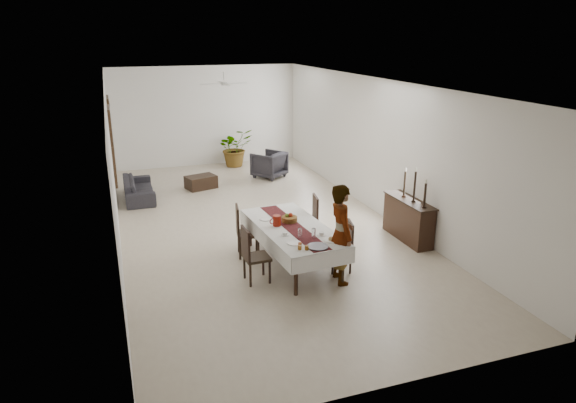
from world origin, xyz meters
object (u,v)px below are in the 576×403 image
at_px(red_pitcher, 277,221).
at_px(sideboard_body, 408,220).
at_px(dining_table_top, 292,228).
at_px(woman, 341,234).
at_px(sofa, 139,188).

distance_m(red_pitcher, sideboard_body, 3.02).
distance_m(dining_table_top, woman, 1.10).
height_order(red_pitcher, sofa, red_pitcher).
xyz_separation_m(woman, sideboard_body, (2.16, 1.29, -0.46)).
relative_size(dining_table_top, red_pitcher, 12.00).
bearing_deg(woman, red_pitcher, 42.05).
bearing_deg(sofa, dining_table_top, -153.99).
bearing_deg(dining_table_top, sofa, 111.37).
distance_m(woman, sideboard_body, 2.56).
bearing_deg(red_pitcher, woman, -52.46).
bearing_deg(woman, sofa, 31.07).
xyz_separation_m(dining_table_top, red_pitcher, (-0.26, 0.13, 0.14)).
relative_size(dining_table_top, sofa, 1.28).
relative_size(dining_table_top, sideboard_body, 1.69).
height_order(woman, sofa, woman).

